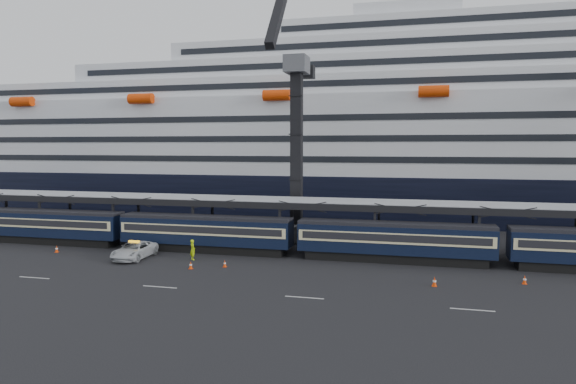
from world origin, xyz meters
name	(u,v)px	position (x,y,z in m)	size (l,w,h in m)	color
ground	(495,296)	(0.00, 0.00, 0.00)	(260.00, 260.00, 0.00)	black
train	(429,241)	(-4.65, 10.00, 2.20)	(133.05, 3.00, 4.05)	black
canopy	(476,207)	(0.00, 14.00, 5.25)	(130.00, 6.25, 5.53)	#9EA1A6
cruise_ship	(449,140)	(-1.08, 45.99, 12.34)	(214.09, 28.84, 34.00)	black
crane_dark_near	(296,142)	(-20.00, 18.59, 11.93)	(4.50, 17.75, 35.08)	#45474C
pickup_truck	(134,250)	(-33.68, 5.05, 0.84)	(2.77, 6.02, 1.67)	#B7BABF
worker	(193,250)	(-27.65, 5.92, 1.03)	(0.75, 0.49, 2.06)	#B0D90B
traffic_cone_a	(57,249)	(-43.44, 5.74, 0.37)	(0.38, 0.38, 0.75)	#DF3A07
traffic_cone_b	(191,265)	(-26.22, 2.34, 0.36)	(0.36, 0.36, 0.72)	#DF3A07
traffic_cone_c	(225,264)	(-23.39, 3.75, 0.34)	(0.35, 0.35, 0.69)	#DF3A07
traffic_cone_d	(434,281)	(-4.38, 1.65, 0.40)	(0.41, 0.41, 0.82)	#DF3A07
traffic_cone_e	(525,280)	(2.89, 4.20, 0.37)	(0.37, 0.37, 0.74)	#DF3A07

